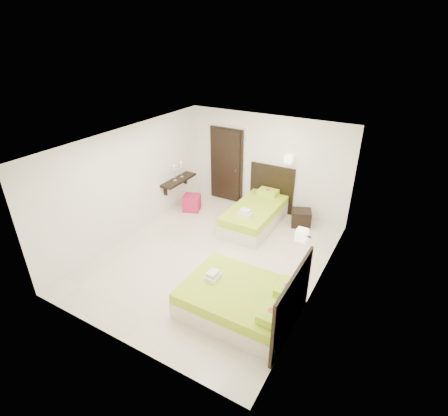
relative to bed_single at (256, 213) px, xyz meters
The scene contains 7 objects.
floor 1.83m from the bed_single, 96.28° to the right, with size 5.50×5.50×0.00m, color beige.
bed_single is the anchor object (origin of this frame).
bed_double 3.21m from the bed_single, 68.88° to the right, with size 1.95×1.66×1.61m.
nightstand 1.14m from the bed_single, 26.35° to the left, with size 0.48×0.42×0.42m, color black.
ottoman 1.90m from the bed_single, behind, with size 0.44×0.44×0.44m, color #A4153C.
door 1.82m from the bed_single, 147.03° to the left, with size 1.02×0.15×2.14m.
console_shelf 2.34m from the bed_single, behind, with size 0.35×1.20×0.78m.
Camera 1 is at (3.39, -5.42, 4.50)m, focal length 28.00 mm.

